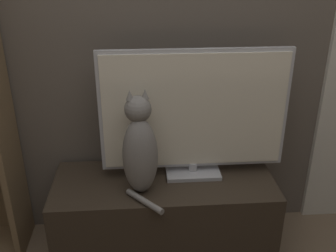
# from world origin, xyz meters

# --- Properties ---
(tv_stand) EXTENTS (1.11, 0.44, 0.43)m
(tv_stand) POSITION_xyz_m (0.00, 0.96, 0.21)
(tv_stand) COLOR #33281E
(tv_stand) RESTS_ON ground_plane
(tv) EXTENTS (0.92, 0.16, 0.65)m
(tv) POSITION_xyz_m (0.15, 1.02, 0.76)
(tv) COLOR #B7B7BC
(tv) RESTS_ON tv_stand
(cat) EXTENTS (0.19, 0.30, 0.50)m
(cat) POSITION_xyz_m (-0.12, 0.88, 0.65)
(cat) COLOR gray
(cat) RESTS_ON tv_stand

